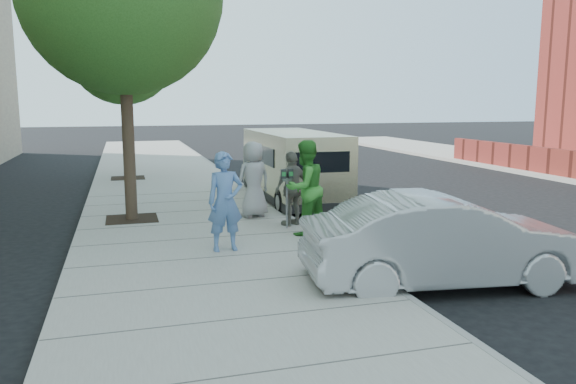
{
  "coord_description": "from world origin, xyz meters",
  "views": [
    {
      "loc": [
        -2.44,
        -11.32,
        2.94
      ],
      "look_at": [
        0.78,
        -0.42,
        1.1
      ],
      "focal_mm": 35.0,
      "sensor_mm": 36.0,
      "label": 1
    }
  ],
  "objects_px": {
    "person_striped_polo": "(292,188)",
    "tree_far": "(123,46)",
    "person_gray_shirt": "(253,179)",
    "person_green_shirt": "(305,188)",
    "parking_meter": "(287,186)",
    "sedan": "(445,241)",
    "person_officer": "(225,202)",
    "van": "(292,165)"
  },
  "relations": [
    {
      "from": "person_striped_polo",
      "to": "tree_far",
      "type": "bearing_deg",
      "value": -96.12
    },
    {
      "from": "tree_far",
      "to": "person_gray_shirt",
      "type": "distance_m",
      "value": 9.46
    },
    {
      "from": "tree_far",
      "to": "person_green_shirt",
      "type": "height_order",
      "value": "tree_far"
    },
    {
      "from": "parking_meter",
      "to": "sedan",
      "type": "relative_size",
      "value": 0.29
    },
    {
      "from": "person_officer",
      "to": "person_striped_polo",
      "type": "distance_m",
      "value": 2.53
    },
    {
      "from": "person_officer",
      "to": "parking_meter",
      "type": "bearing_deg",
      "value": 38.1
    },
    {
      "from": "parking_meter",
      "to": "van",
      "type": "height_order",
      "value": "van"
    },
    {
      "from": "van",
      "to": "sedan",
      "type": "height_order",
      "value": "van"
    },
    {
      "from": "tree_far",
      "to": "person_gray_shirt",
      "type": "height_order",
      "value": "tree_far"
    },
    {
      "from": "parking_meter",
      "to": "sedan",
      "type": "bearing_deg",
      "value": -66.13
    },
    {
      "from": "van",
      "to": "person_green_shirt",
      "type": "distance_m",
      "value": 4.67
    },
    {
      "from": "tree_far",
      "to": "person_officer",
      "type": "bearing_deg",
      "value": -81.71
    },
    {
      "from": "van",
      "to": "person_striped_polo",
      "type": "bearing_deg",
      "value": -106.51
    },
    {
      "from": "parking_meter",
      "to": "person_gray_shirt",
      "type": "relative_size",
      "value": 0.72
    },
    {
      "from": "tree_far",
      "to": "person_gray_shirt",
      "type": "xyz_separation_m",
      "value": [
        2.82,
        -8.18,
        -3.81
      ]
    },
    {
      "from": "van",
      "to": "person_officer",
      "type": "bearing_deg",
      "value": -118.38
    },
    {
      "from": "person_green_shirt",
      "to": "person_gray_shirt",
      "type": "bearing_deg",
      "value": -98.14
    },
    {
      "from": "van",
      "to": "person_officer",
      "type": "distance_m",
      "value": 6.11
    },
    {
      "from": "person_gray_shirt",
      "to": "sedan",
      "type": "bearing_deg",
      "value": 90.52
    },
    {
      "from": "sedan",
      "to": "person_officer",
      "type": "height_order",
      "value": "person_officer"
    },
    {
      "from": "parking_meter",
      "to": "person_gray_shirt",
      "type": "distance_m",
      "value": 1.49
    },
    {
      "from": "van",
      "to": "tree_far",
      "type": "bearing_deg",
      "value": 128.89
    },
    {
      "from": "van",
      "to": "person_gray_shirt",
      "type": "relative_size",
      "value": 3.04
    },
    {
      "from": "tree_far",
      "to": "person_officer",
      "type": "relative_size",
      "value": 3.47
    },
    {
      "from": "person_officer",
      "to": "person_green_shirt",
      "type": "relative_size",
      "value": 0.94
    },
    {
      "from": "person_striped_polo",
      "to": "sedan",
      "type": "bearing_deg",
      "value": 79.33
    },
    {
      "from": "sedan",
      "to": "person_gray_shirt",
      "type": "bearing_deg",
      "value": 25.9
    },
    {
      "from": "tree_far",
      "to": "parking_meter",
      "type": "bearing_deg",
      "value": -71.3
    },
    {
      "from": "parking_meter",
      "to": "person_green_shirt",
      "type": "xyz_separation_m",
      "value": [
        0.2,
        -0.66,
        0.04
      ]
    },
    {
      "from": "person_officer",
      "to": "person_gray_shirt",
      "type": "xyz_separation_m",
      "value": [
        1.21,
        2.9,
        -0.01
      ]
    },
    {
      "from": "parking_meter",
      "to": "person_striped_polo",
      "type": "distance_m",
      "value": 0.35
    },
    {
      "from": "tree_far",
      "to": "sedan",
      "type": "height_order",
      "value": "tree_far"
    },
    {
      "from": "person_green_shirt",
      "to": "van",
      "type": "bearing_deg",
      "value": -128.67
    },
    {
      "from": "sedan",
      "to": "person_officer",
      "type": "bearing_deg",
      "value": 56.84
    },
    {
      "from": "sedan",
      "to": "person_gray_shirt",
      "type": "height_order",
      "value": "person_gray_shirt"
    },
    {
      "from": "person_officer",
      "to": "person_green_shirt",
      "type": "bearing_deg",
      "value": 20.0
    },
    {
      "from": "person_gray_shirt",
      "to": "person_officer",
      "type": "bearing_deg",
      "value": 49.31
    },
    {
      "from": "parking_meter",
      "to": "person_striped_polo",
      "type": "height_order",
      "value": "person_striped_polo"
    },
    {
      "from": "parking_meter",
      "to": "person_striped_polo",
      "type": "xyz_separation_m",
      "value": [
        0.2,
        0.26,
        -0.11
      ]
    },
    {
      "from": "tree_far",
      "to": "sedan",
      "type": "bearing_deg",
      "value": -71.14
    },
    {
      "from": "tree_far",
      "to": "person_green_shirt",
      "type": "xyz_separation_m",
      "value": [
        3.45,
        -10.27,
        -3.74
      ]
    },
    {
      "from": "person_green_shirt",
      "to": "person_gray_shirt",
      "type": "distance_m",
      "value": 2.18
    }
  ]
}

